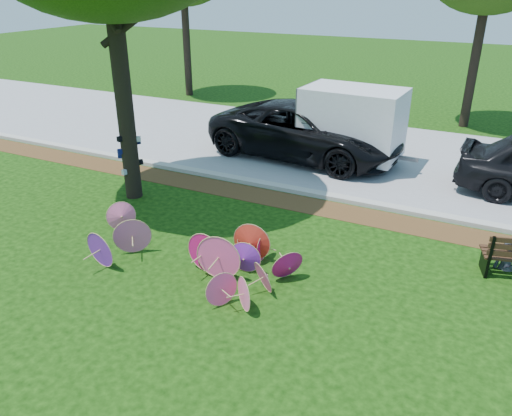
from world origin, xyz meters
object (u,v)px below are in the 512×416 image
(cargo_trailer, at_px, (353,122))
(parasol_pile, at_px, (205,252))
(person_left, at_px, (512,241))
(black_van, at_px, (306,131))

(cargo_trailer, bearing_deg, parasol_pile, -92.74)
(cargo_trailer, height_order, person_left, cargo_trailer)
(parasol_pile, bearing_deg, cargo_trailer, 84.09)
(parasol_pile, distance_m, black_van, 7.63)
(black_van, relative_size, person_left, 4.76)
(black_van, height_order, cargo_trailer, cargo_trailer)
(person_left, bearing_deg, black_van, 145.74)
(parasol_pile, xyz_separation_m, person_left, (5.58, 2.70, 0.28))
(black_van, distance_m, person_left, 7.99)
(parasol_pile, xyz_separation_m, cargo_trailer, (0.79, 7.63, 0.97))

